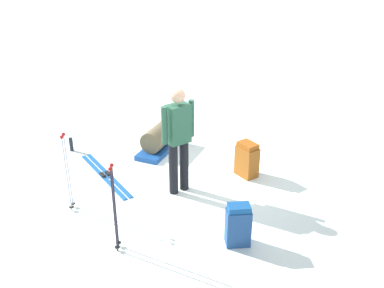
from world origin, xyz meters
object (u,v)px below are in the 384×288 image
Objects in this scene: ski_poles_planted_far at (67,169)px; thermos_bottle at (71,144)px; skier_standing at (178,136)px; gear_sled at (161,138)px; ski_pair_near at (105,175)px; backpack_bright at (247,160)px; ski_poles_planted_near at (114,204)px; backpack_large_dark at (238,225)px.

ski_poles_planted_far reaches higher than thermos_bottle.
gear_sled is (-1.31, -0.81, -0.73)m from skier_standing.
backpack_bright is (-0.73, 2.26, 0.28)m from ski_pair_near.
backpack_bright is at bearing 153.26° from ski_poles_planted_near.
thermos_bottle is at bearing -138.11° from ski_poles_planted_near.
ski_poles_planted_far is (1.77, -2.26, 0.39)m from backpack_bright.
gear_sled is (-1.24, 0.52, 0.21)m from ski_pair_near.
ski_pair_near is 1.20× the size of ski_poles_planted_far.
ski_poles_planted_far is at bearing -51.98° from backpack_bright.
backpack_bright is (-0.80, 0.92, -0.66)m from skier_standing.
gear_sled is at bearing -106.33° from backpack_bright.
thermos_bottle reaches higher than ski_pair_near.
skier_standing is at bearing 87.04° from ski_pair_near.
ski_pair_near is 5.64× the size of thermos_bottle.
skier_standing is at bearing 169.70° from ski_poles_planted_near.
ski_pair_near is (-0.07, -1.34, -0.94)m from skier_standing.
ski_poles_planted_far is (1.03, -0.00, 0.67)m from ski_pair_near.
ski_poles_planted_near reaches higher than thermos_bottle.
gear_sled is at bearing 110.24° from thermos_bottle.
ski_poles_planted_far is at bearing -13.06° from gear_sled.
backpack_large_dark is 0.47× the size of gear_sled.
ski_pair_near is at bearing 179.74° from ski_poles_planted_far.
backpack_bright is 0.47× the size of gear_sled.
ski_pair_near is 1.37m from gear_sled.
ski_poles_planted_far is 2.38m from gear_sled.
ski_poles_planted_far reaches higher than backpack_large_dark.
ski_poles_planted_far is 0.95× the size of gear_sled.
skier_standing is 1.39× the size of ski_poles_planted_far.
ski_poles_planted_near is at bearing 41.89° from thermos_bottle.
backpack_large_dark is (1.03, 1.16, -0.66)m from skier_standing.
ski_poles_planted_near is (2.40, -1.21, 0.39)m from backpack_bright.
ski_pair_near is at bearing -92.96° from skier_standing.
backpack_large_dark is 2.54m from ski_poles_planted_far.
gear_sled reaches higher than ski_pair_near.
ski_pair_near is 1.23m from ski_poles_planted_far.
ski_poles_planted_near is (1.59, -0.29, -0.27)m from skier_standing.
skier_standing is 1.64m from ski_poles_planted_near.
ski_poles_planted_near is (1.66, 1.05, 0.67)m from ski_pair_near.
skier_standing is 1.32× the size of gear_sled.
backpack_bright is at bearing 128.02° from ski_poles_planted_far.
thermos_bottle is (-1.70, -1.04, -0.55)m from ski_poles_planted_far.
ski_pair_near is 2.08m from ski_poles_planted_near.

